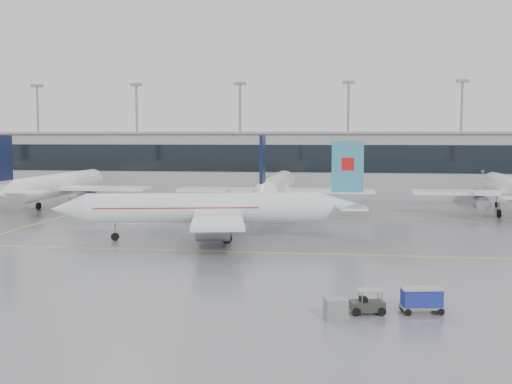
# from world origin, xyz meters

# --- Properties ---
(ground) EXTENTS (320.00, 320.00, 0.00)m
(ground) POSITION_xyz_m (0.00, 0.00, 0.00)
(ground) COLOR slate
(ground) RESTS_ON ground
(taxi_line_main) EXTENTS (120.00, 0.25, 0.01)m
(taxi_line_main) POSITION_xyz_m (0.00, 0.00, 0.01)
(taxi_line_main) COLOR gold
(taxi_line_main) RESTS_ON ground
(taxi_line_north) EXTENTS (120.00, 0.25, 0.01)m
(taxi_line_north) POSITION_xyz_m (0.00, 30.00, 0.01)
(taxi_line_north) COLOR gold
(taxi_line_north) RESTS_ON ground
(taxi_line_cross) EXTENTS (0.25, 60.00, 0.01)m
(taxi_line_cross) POSITION_xyz_m (-30.00, 15.00, 0.01)
(taxi_line_cross) COLOR gold
(taxi_line_cross) RESTS_ON ground
(terminal) EXTENTS (180.00, 15.00, 12.00)m
(terminal) POSITION_xyz_m (0.00, 62.00, 6.00)
(terminal) COLOR #939497
(terminal) RESTS_ON ground
(terminal_glass) EXTENTS (180.00, 0.20, 5.00)m
(terminal_glass) POSITION_xyz_m (0.00, 54.45, 7.50)
(terminal_glass) COLOR black
(terminal_glass) RESTS_ON ground
(terminal_roof) EXTENTS (182.00, 16.00, 0.40)m
(terminal_roof) POSITION_xyz_m (0.00, 62.00, 12.20)
(terminal_roof) COLOR gray
(terminal_roof) RESTS_ON ground
(light_masts) EXTENTS (156.40, 1.00, 22.60)m
(light_masts) POSITION_xyz_m (0.00, 68.00, 13.34)
(light_masts) COLOR gray
(light_masts) RESTS_ON ground
(air_canada_jet) EXTENTS (35.38, 28.39, 11.05)m
(air_canada_jet) POSITION_xyz_m (-3.86, 7.12, 3.49)
(air_canada_jet) COLOR white
(air_canada_jet) RESTS_ON ground
(parked_jet_b) EXTENTS (29.64, 36.96, 11.72)m
(parked_jet_b) POSITION_xyz_m (-35.00, 33.69, 3.71)
(parked_jet_b) COLOR white
(parked_jet_b) RESTS_ON ground
(parked_jet_c) EXTENTS (29.64, 36.96, 11.72)m
(parked_jet_c) POSITION_xyz_m (-0.00, 33.69, 3.71)
(parked_jet_c) COLOR white
(parked_jet_c) RESTS_ON ground
(baggage_tug) EXTENTS (3.38, 1.75, 1.60)m
(baggage_tug) POSITION_xyz_m (11.89, -20.95, 0.57)
(baggage_tug) COLOR #2B2F28
(baggage_tug) RESTS_ON ground
(baggage_cart) EXTENTS (2.93, 1.97, 1.67)m
(baggage_cart) POSITION_xyz_m (15.43, -20.29, 0.98)
(baggage_cart) COLOR gray
(baggage_cart) RESTS_ON ground
(gse_unit) EXTENTS (1.58, 1.51, 1.32)m
(gse_unit) POSITION_xyz_m (9.84, -22.56, 0.66)
(gse_unit) COLOR slate
(gse_unit) RESTS_ON ground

